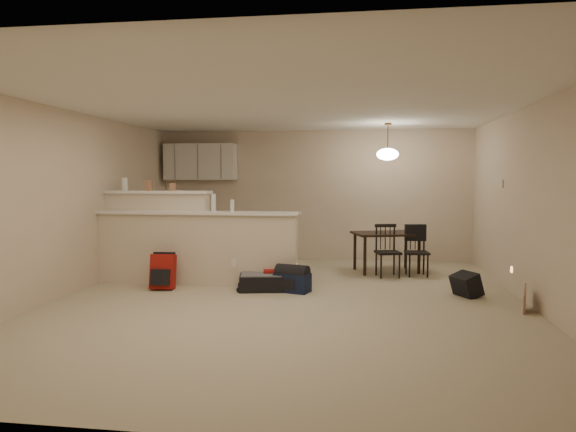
% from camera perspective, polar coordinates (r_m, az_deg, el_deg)
% --- Properties ---
extents(room, '(7.00, 7.02, 2.50)m').
position_cam_1_polar(room, '(6.50, 0.01, 1.30)').
color(room, '#B6AA8C').
rests_on(room, ground).
extents(breakfast_bar, '(3.08, 0.58, 1.39)m').
position_cam_1_polar(breakfast_bar, '(7.93, -11.67, -2.91)').
color(breakfast_bar, beige).
rests_on(breakfast_bar, ground).
extents(upper_cabinets, '(1.40, 0.34, 0.70)m').
position_cam_1_polar(upper_cabinets, '(10.24, -9.69, 5.94)').
color(upper_cabinets, white).
rests_on(upper_cabinets, room).
extents(kitchen_counter, '(1.80, 0.60, 0.90)m').
position_cam_1_polar(kitchen_counter, '(10.11, -8.73, -2.25)').
color(kitchen_counter, white).
rests_on(kitchen_counter, ground).
extents(thermostat, '(0.02, 0.12, 0.12)m').
position_cam_1_polar(thermostat, '(8.25, 22.67, 3.33)').
color(thermostat, beige).
rests_on(thermostat, room).
extents(jar, '(0.10, 0.10, 0.20)m').
position_cam_1_polar(jar, '(8.38, -17.70, 3.40)').
color(jar, silver).
rests_on(jar, breakfast_bar).
extents(cereal_box, '(0.10, 0.07, 0.16)m').
position_cam_1_polar(cereal_box, '(8.22, -15.23, 3.30)').
color(cereal_box, '#9D6E51').
rests_on(cereal_box, breakfast_bar).
extents(small_box, '(0.08, 0.06, 0.12)m').
position_cam_1_polar(small_box, '(8.07, -12.70, 3.19)').
color(small_box, '#9D6E51').
rests_on(small_box, breakfast_bar).
extents(bottle_a, '(0.07, 0.07, 0.26)m').
position_cam_1_polar(bottle_a, '(7.65, -8.29, 1.47)').
color(bottle_a, silver).
rests_on(bottle_a, breakfast_bar).
extents(bottle_b, '(0.06, 0.06, 0.18)m').
position_cam_1_polar(bottle_b, '(7.57, -6.22, 1.16)').
color(bottle_b, silver).
rests_on(bottle_b, breakfast_bar).
extents(dining_table, '(1.23, 0.99, 0.67)m').
position_cam_1_polar(dining_table, '(8.81, 10.88, -2.33)').
color(dining_table, black).
rests_on(dining_table, ground).
extents(pendant_lamp, '(0.36, 0.36, 0.62)m').
position_cam_1_polar(pendant_lamp, '(8.77, 11.01, 6.81)').
color(pendant_lamp, brown).
rests_on(pendant_lamp, room).
extents(dining_chair_near, '(0.44, 0.43, 0.84)m').
position_cam_1_polar(dining_chair_near, '(8.37, 11.04, -3.83)').
color(dining_chair_near, black).
rests_on(dining_chair_near, ground).
extents(dining_chair_far, '(0.39, 0.38, 0.81)m').
position_cam_1_polar(dining_chair_far, '(8.55, 14.14, -3.81)').
color(dining_chair_far, black).
rests_on(dining_chair_far, ground).
extents(suitcase, '(0.72, 0.53, 0.22)m').
position_cam_1_polar(suitcase, '(7.32, -2.81, -7.39)').
color(suitcase, black).
rests_on(suitcase, ground).
extents(red_backpack, '(0.35, 0.23, 0.49)m').
position_cam_1_polar(red_backpack, '(7.58, -13.72, -6.05)').
color(red_backpack, maroon).
rests_on(red_backpack, ground).
extents(navy_duffel, '(0.54, 0.39, 0.26)m').
position_cam_1_polar(navy_duffel, '(7.20, 0.48, -7.40)').
color(navy_duffel, '#101933').
rests_on(navy_duffel, ground).
extents(black_daypack, '(0.38, 0.42, 0.30)m').
position_cam_1_polar(black_daypack, '(7.32, 19.21, -7.27)').
color(black_daypack, black).
rests_on(black_daypack, ground).
extents(cardboard_sheet, '(0.13, 0.36, 0.28)m').
position_cam_1_polar(cardboard_sheet, '(6.76, 24.81, -8.47)').
color(cardboard_sheet, '#9D6E51').
rests_on(cardboard_sheet, ground).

